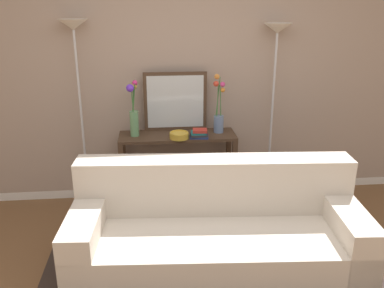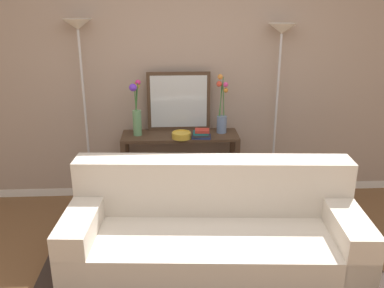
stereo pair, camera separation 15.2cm
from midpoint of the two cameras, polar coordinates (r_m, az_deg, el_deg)
name	(u,v)px [view 2 (the right image)]	position (r m, az deg, el deg)	size (l,w,h in m)	color
back_wall	(192,71)	(4.42, 0.96, 9.93)	(12.00, 0.15, 2.75)	white
area_rug	(214,282)	(3.43, 4.35, -18.39)	(2.77, 1.69, 0.01)	#332823
couch	(213,237)	(3.38, 4.20, -12.58)	(2.29, 1.03, 0.88)	beige
console_table	(180,157)	(4.32, -0.61, -1.76)	(1.18, 0.38, 0.79)	#473323
floor_lamp_left	(81,63)	(4.23, -13.98, 10.75)	(0.28, 0.28, 1.91)	silver
floor_lamp_right	(279,65)	(4.33, 12.89, 10.53)	(0.28, 0.28, 1.87)	silver
wall_mirror	(179,101)	(4.30, -0.81, 5.84)	(0.65, 0.02, 0.61)	#473323
vase_tall_flowers	(136,110)	(4.17, -6.58, 4.70)	(0.11, 0.13, 0.56)	#669E6B
vase_short_flowers	(222,114)	(4.26, 5.12, 4.07)	(0.12, 0.10, 0.60)	#6B84AD
fruit_bowl	(181,135)	(4.11, -0.40, 1.23)	(0.19, 0.19, 0.06)	gold
book_stack	(201,134)	(4.12, 2.35, 1.39)	(0.20, 0.15, 0.09)	navy
book_row_under_console	(149,199)	(4.52, -5.01, -7.58)	(0.28, 0.16, 0.12)	#1E7075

